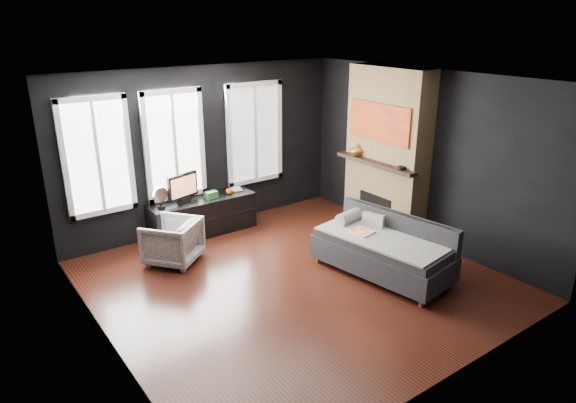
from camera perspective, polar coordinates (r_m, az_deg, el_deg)
floor at (r=7.12m, az=0.78°, el=-8.80°), size 5.00×5.00×0.00m
ceiling at (r=6.29m, az=0.89°, el=13.32°), size 5.00×5.00×0.00m
wall_back at (r=8.63m, az=-9.21°, el=5.78°), size 5.00×0.02×2.70m
wall_left at (r=5.55m, az=-20.36°, el=-3.32°), size 0.02×5.00×2.70m
wall_right at (r=8.26m, az=14.91°, el=4.72°), size 0.02×5.00×2.70m
windows at (r=8.22m, az=-12.32°, el=12.20°), size 4.00×0.16×1.76m
fireplace at (r=8.49m, az=10.93°, el=5.44°), size 0.70×1.62×2.70m
sofa at (r=7.24m, az=10.43°, el=-5.01°), size 1.25×2.05×0.83m
stripe_pillow at (r=7.49m, az=9.42°, el=-2.53°), size 0.18×0.34×0.33m
armchair at (r=7.67m, az=-12.74°, el=-4.11°), size 0.96×0.96×0.73m
media_console at (r=8.62m, az=-9.51°, el=-1.57°), size 1.77×0.56×0.61m
monitor at (r=8.34m, az=-11.63°, el=1.68°), size 0.60×0.29×0.52m
desk_fan at (r=8.18m, az=-13.98°, el=0.46°), size 0.27×0.27×0.35m
mug at (r=8.64m, az=-6.55°, el=1.18°), size 0.13×0.12×0.11m
book at (r=8.82m, az=-6.32°, el=1.99°), size 0.17×0.07×0.23m
storage_box at (r=8.50m, az=-8.55°, el=0.75°), size 0.22×0.15×0.11m
mantel_vase at (r=8.63m, az=7.61°, el=5.71°), size 0.20×0.21×0.20m
mantel_clock at (r=7.99m, az=12.50°, el=3.68°), size 0.17×0.17×0.04m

